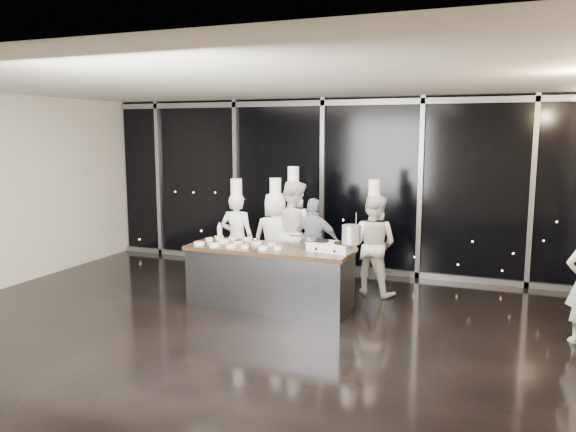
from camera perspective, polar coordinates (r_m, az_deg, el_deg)
name	(u,v)px	position (r m, az deg, el deg)	size (l,w,h in m)	color
ground	(243,325)	(7.73, -4.54, -10.97)	(9.00, 9.00, 0.00)	black
room_shell	(254,158)	(7.22, -3.49, 5.88)	(9.02, 7.02, 3.21)	beige
window_wall	(323,185)	(10.52, 3.56, 3.19)	(8.90, 0.11, 3.20)	black
demo_counter	(270,276)	(8.38, -1.87, -6.15)	(2.46, 0.86, 0.90)	#3A3A3F
stove	(331,247)	(8.01, 4.42, -3.11)	(0.67, 0.47, 0.14)	silver
frying_pan	(310,237)	(8.15, 2.30, -2.18)	(0.49, 0.31, 0.05)	gray
stock_pot	(351,234)	(7.83, 6.46, -1.88)	(0.26, 0.26, 0.26)	#B8B7BA
prep_bowls	(236,243)	(8.50, -5.32, -2.71)	(1.37, 0.74, 0.05)	white
squeeze_bottle	(220,231)	(8.95, -6.96, -1.49)	(0.07, 0.07, 0.27)	silver
chef_far_left	(237,238)	(9.47, -5.20, -2.23)	(0.61, 0.43, 1.81)	silver
chef_left	(276,238)	(9.45, -1.27, -2.24)	(0.85, 0.64, 1.82)	silver
chef_center	(293,232)	(9.48, 0.54, -1.65)	(1.03, 0.91, 2.01)	silver
guest	(314,244)	(9.27, 2.66, -2.82)	(0.91, 0.43, 1.51)	#15213B
chef_right	(373,244)	(9.01, 8.64, -2.81)	(0.89, 0.76, 1.85)	silver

